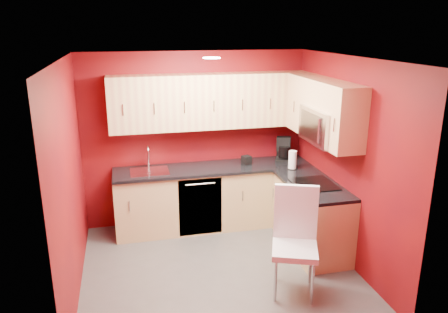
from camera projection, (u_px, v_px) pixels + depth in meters
name	position (u px, v px, depth m)	size (l,w,h in m)	color
floor	(218.00, 269.00, 5.29)	(3.20, 3.20, 0.00)	#494644
ceiling	(217.00, 58.00, 4.57)	(3.20, 3.20, 0.00)	white
wall_back	(196.00, 139.00, 6.33)	(3.20, 3.20, 0.00)	maroon
wall_front	(258.00, 229.00, 3.54)	(3.20, 3.20, 0.00)	maroon
wall_left	(69.00, 183.00, 4.58)	(3.00, 3.00, 0.00)	maroon
wall_right	(347.00, 162.00, 5.29)	(3.00, 3.00, 0.00)	maroon
base_cabinets_back	(214.00, 198.00, 6.33)	(2.80, 0.60, 0.87)	tan
base_cabinets_right	(311.00, 217.00, 5.69)	(0.60, 1.30, 0.87)	tan
countertop_back	(214.00, 168.00, 6.19)	(2.80, 0.63, 0.04)	black
countertop_right	(313.00, 185.00, 5.54)	(0.63, 1.27, 0.04)	black
upper_cabinets_back	(211.00, 101.00, 6.05)	(2.80, 0.35, 0.75)	#D5BB78
upper_cabinets_right	(321.00, 104.00, 5.47)	(0.35, 1.55, 0.75)	#D5BB78
microwave	(326.00, 126.00, 5.31)	(0.42, 0.76, 0.42)	silver
cooktop	(314.00, 184.00, 5.50)	(0.50, 0.55, 0.01)	black
sink	(149.00, 169.00, 5.99)	(0.52, 0.42, 0.35)	silver
dishwasher_front	(200.00, 207.00, 6.01)	(0.60, 0.02, 0.82)	black
downlight	(212.00, 58.00, 4.86)	(0.20, 0.20, 0.01)	white
coffee_maker	(283.00, 149.00, 6.42)	(0.20, 0.27, 0.34)	black
napkin_holder	(246.00, 160.00, 6.27)	(0.12, 0.12, 0.12)	black
paper_towel	(292.00, 160.00, 6.06)	(0.15, 0.15, 0.26)	white
dining_chair	(295.00, 244.00, 4.67)	(0.48, 0.50, 1.18)	silver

